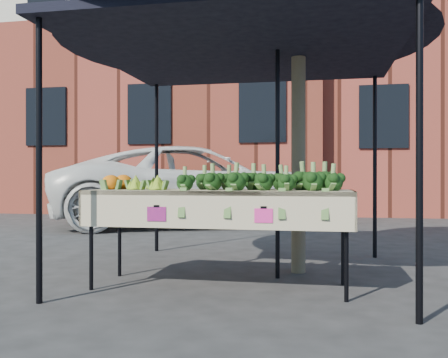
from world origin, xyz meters
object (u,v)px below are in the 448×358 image
canopy (244,143)px  street_tree (298,69)px  table (220,239)px  vehicle (197,85)px

canopy → street_tree: size_ratio=0.73×
table → street_tree: street_tree is taller
street_tree → table: bearing=-128.0°
table → street_tree: (0.68, 0.87, 1.73)m
vehicle → canopy: bearing=177.5°
table → vehicle: bearing=106.3°
canopy → vehicle: bearing=109.4°
canopy → street_tree: street_tree is taller
street_tree → vehicle: bearing=115.7°
street_tree → canopy: bearing=-154.0°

